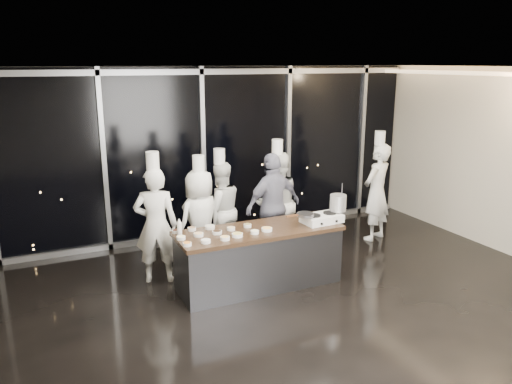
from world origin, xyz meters
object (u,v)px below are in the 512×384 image
at_px(stock_pot, 338,203).
at_px(chef_center, 220,209).
at_px(frying_pan, 305,215).
at_px(demo_counter, 259,257).
at_px(chef_side, 377,191).
at_px(guest, 273,206).
at_px(chef_right, 277,202).
at_px(stove, 322,218).
at_px(chef_far_left, 156,224).
at_px(chef_left, 200,219).

relative_size(stock_pot, chef_center, 0.13).
distance_m(frying_pan, chef_center, 1.73).
bearing_deg(chef_center, demo_counter, 92.67).
height_order(chef_center, chef_side, chef_side).
bearing_deg(guest, stock_pot, 110.38).
bearing_deg(demo_counter, chef_right, 53.27).
bearing_deg(chef_center, stock_pot, 132.32).
bearing_deg(guest, chef_center, -40.10).
height_order(stove, stock_pot, stock_pot).
bearing_deg(chef_right, chef_far_left, -4.04).
xyz_separation_m(frying_pan, chef_right, (0.21, 1.33, -0.17)).
bearing_deg(chef_side, frying_pan, 3.83).
height_order(demo_counter, chef_left, chef_left).
bearing_deg(chef_far_left, chef_left, -148.93).
xyz_separation_m(chef_right, chef_side, (1.97, -0.24, 0.04)).
bearing_deg(chef_side, chef_left, -23.19).
xyz_separation_m(stove, guest, (-0.30, 1.06, -0.05)).
relative_size(demo_counter, stock_pot, 9.79).
relative_size(stove, guest, 0.34).
height_order(chef_center, chef_right, chef_right).
height_order(demo_counter, chef_center, chef_center).
bearing_deg(demo_counter, stock_pot, -3.76).
height_order(frying_pan, chef_center, chef_center).
bearing_deg(chef_center, guest, 149.13).
height_order(chef_far_left, chef_center, chef_far_left).
distance_m(frying_pan, chef_left, 1.71).
distance_m(demo_counter, chef_left, 1.21).
height_order(stove, chef_right, chef_right).
height_order(demo_counter, stock_pot, stock_pot).
height_order(frying_pan, chef_right, chef_right).
bearing_deg(demo_counter, chef_center, 93.43).
xyz_separation_m(demo_counter, chef_right, (0.90, 1.21, 0.44)).
relative_size(demo_counter, chef_left, 1.31).
distance_m(stock_pot, chef_center, 2.06).
height_order(chef_far_left, chef_right, chef_far_left).
height_order(chef_far_left, chef_side, chef_side).
height_order(demo_counter, guest, guest).
relative_size(stove, chef_center, 0.33).
bearing_deg(chef_center, frying_pan, 116.26).
height_order(chef_center, guest, chef_center).
xyz_separation_m(chef_left, chef_side, (3.45, -0.02, 0.10)).
height_order(frying_pan, guest, guest).
bearing_deg(demo_counter, chef_side, 18.67).
bearing_deg(chef_side, chef_center, -31.22).
xyz_separation_m(stock_pot, chef_center, (-1.39, 1.49, -0.33)).
distance_m(stove, frying_pan, 0.32).
distance_m(stove, chef_right, 1.33).
xyz_separation_m(guest, chef_right, (0.20, 0.26, -0.02)).
relative_size(demo_counter, chef_center, 1.31).
xyz_separation_m(chef_far_left, chef_center, (1.25, 0.59, -0.08)).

